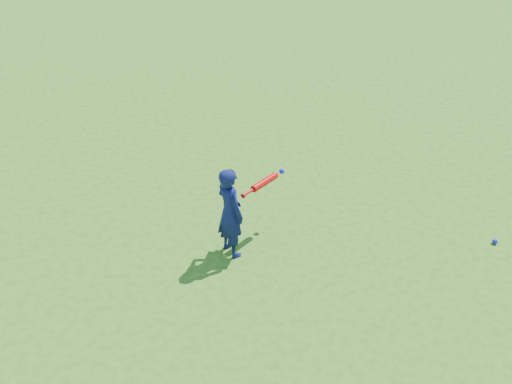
# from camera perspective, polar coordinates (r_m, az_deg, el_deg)

# --- Properties ---
(ground) EXTENTS (80.00, 80.00, 0.00)m
(ground) POSITION_cam_1_polar(r_m,az_deg,el_deg) (7.42, 2.75, -6.04)
(ground) COLOR #336D1A
(ground) RESTS_ON ground
(child) EXTENTS (0.41, 0.51, 1.24)m
(child) POSITION_cam_1_polar(r_m,az_deg,el_deg) (7.06, -2.62, -2.05)
(child) COLOR #11164F
(child) RESTS_ON ground
(ground_ball_blue) EXTENTS (0.07, 0.07, 0.07)m
(ground_ball_blue) POSITION_cam_1_polar(r_m,az_deg,el_deg) (8.16, 22.78, -4.58)
(ground_ball_blue) COLOR #0C24D9
(ground_ball_blue) RESTS_ON ground
(bat_swing) EXTENTS (0.73, 0.46, 0.09)m
(bat_swing) POSITION_cam_1_polar(r_m,az_deg,el_deg) (7.34, 1.02, 1.09)
(bat_swing) COLOR red
(bat_swing) RESTS_ON ground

